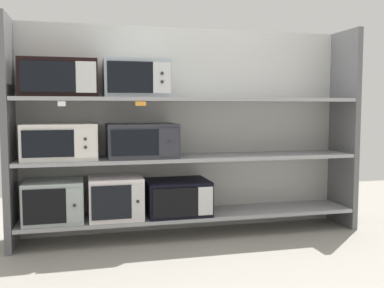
{
  "coord_description": "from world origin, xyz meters",
  "views": [
    {
      "loc": [
        -0.88,
        -3.54,
        1.08
      ],
      "look_at": [
        0.0,
        0.0,
        0.77
      ],
      "focal_mm": 41.04,
      "sensor_mm": 36.0,
      "label": 1
    }
  ],
  "objects_px": {
    "microwave_5": "(59,78)",
    "microwave_6": "(136,79)",
    "microwave_0": "(54,201)",
    "microwave_2": "(177,197)",
    "microwave_1": "(115,197)",
    "microwave_4": "(142,141)",
    "microwave_3": "(60,142)"
  },
  "relations": [
    {
      "from": "microwave_0",
      "to": "microwave_4",
      "type": "bearing_deg",
      "value": 0.03
    },
    {
      "from": "microwave_4",
      "to": "microwave_5",
      "type": "relative_size",
      "value": 0.97
    },
    {
      "from": "microwave_2",
      "to": "microwave_4",
      "type": "bearing_deg",
      "value": 179.93
    },
    {
      "from": "microwave_0",
      "to": "microwave_2",
      "type": "height_order",
      "value": "microwave_0"
    },
    {
      "from": "microwave_1",
      "to": "microwave_5",
      "type": "height_order",
      "value": "microwave_5"
    },
    {
      "from": "microwave_0",
      "to": "microwave_2",
      "type": "relative_size",
      "value": 0.87
    },
    {
      "from": "microwave_0",
      "to": "microwave_6",
      "type": "distance_m",
      "value": 1.16
    },
    {
      "from": "microwave_0",
      "to": "microwave_2",
      "type": "bearing_deg",
      "value": -0.0
    },
    {
      "from": "microwave_0",
      "to": "microwave_3",
      "type": "height_order",
      "value": "microwave_3"
    },
    {
      "from": "microwave_2",
      "to": "microwave_6",
      "type": "xyz_separation_m",
      "value": [
        -0.33,
        0.0,
        0.98
      ]
    },
    {
      "from": "microwave_3",
      "to": "microwave_0",
      "type": "bearing_deg",
      "value": -179.67
    },
    {
      "from": "microwave_5",
      "to": "microwave_0",
      "type": "bearing_deg",
      "value": -179.88
    },
    {
      "from": "microwave_1",
      "to": "microwave_3",
      "type": "distance_m",
      "value": 0.62
    },
    {
      "from": "microwave_3",
      "to": "microwave_4",
      "type": "relative_size",
      "value": 1.02
    },
    {
      "from": "microwave_1",
      "to": "microwave_3",
      "type": "relative_size",
      "value": 0.75
    },
    {
      "from": "microwave_0",
      "to": "microwave_5",
      "type": "bearing_deg",
      "value": 0.12
    },
    {
      "from": "microwave_2",
      "to": "microwave_5",
      "type": "height_order",
      "value": "microwave_5"
    },
    {
      "from": "microwave_3",
      "to": "microwave_4",
      "type": "xyz_separation_m",
      "value": [
        0.63,
        0.0,
        -0.0
      ]
    },
    {
      "from": "microwave_1",
      "to": "microwave_5",
      "type": "bearing_deg",
      "value": 179.99
    },
    {
      "from": "microwave_5",
      "to": "microwave_6",
      "type": "relative_size",
      "value": 1.11
    },
    {
      "from": "microwave_5",
      "to": "microwave_2",
      "type": "bearing_deg",
      "value": -0.01
    },
    {
      "from": "microwave_6",
      "to": "microwave_0",
      "type": "bearing_deg",
      "value": -180.0
    },
    {
      "from": "microwave_2",
      "to": "microwave_1",
      "type": "bearing_deg",
      "value": 179.99
    },
    {
      "from": "microwave_0",
      "to": "microwave_4",
      "type": "distance_m",
      "value": 0.83
    },
    {
      "from": "microwave_0",
      "to": "microwave_4",
      "type": "xyz_separation_m",
      "value": [
        0.69,
        0.0,
        0.46
      ]
    },
    {
      "from": "microwave_1",
      "to": "microwave_6",
      "type": "xyz_separation_m",
      "value": [
        0.18,
        -0.0,
        0.95
      ]
    },
    {
      "from": "microwave_5",
      "to": "microwave_6",
      "type": "distance_m",
      "value": 0.59
    },
    {
      "from": "microwave_0",
      "to": "microwave_2",
      "type": "distance_m",
      "value": 0.99
    },
    {
      "from": "microwave_5",
      "to": "microwave_6",
      "type": "height_order",
      "value": "microwave_6"
    },
    {
      "from": "microwave_3",
      "to": "microwave_5",
      "type": "distance_m",
      "value": 0.49
    },
    {
      "from": "microwave_1",
      "to": "microwave_6",
      "type": "height_order",
      "value": "microwave_6"
    },
    {
      "from": "microwave_2",
      "to": "microwave_6",
      "type": "distance_m",
      "value": 1.03
    }
  ]
}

